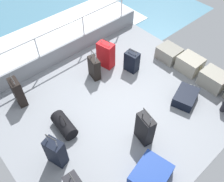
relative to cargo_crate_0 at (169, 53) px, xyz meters
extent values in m
cube|color=gray|center=(0.30, -2.10, -0.21)|extent=(4.40, 5.20, 0.06)
cube|color=gray|center=(-1.87, -2.10, 0.05)|extent=(0.06, 5.20, 0.45)
cylinder|color=silver|center=(-1.87, -2.80, 0.32)|extent=(0.04, 0.04, 1.00)
cylinder|color=silver|center=(-1.87, -1.41, 0.32)|extent=(0.04, 0.04, 1.00)
cylinder|color=silver|center=(-1.87, -0.02, 0.32)|extent=(0.04, 0.04, 1.00)
cylinder|color=silver|center=(-1.87, -2.10, 0.82)|extent=(0.04, 4.16, 0.04)
cube|color=white|center=(-3.30, -2.10, -0.52)|extent=(2.40, 7.28, 0.01)
cube|color=gray|center=(0.00, 0.00, 0.00)|extent=(0.57, 0.50, 0.35)
torus|color=tan|center=(-0.30, 0.00, 0.07)|extent=(0.02, 0.12, 0.12)
torus|color=tan|center=(0.30, 0.00, 0.07)|extent=(0.02, 0.12, 0.12)
cube|color=#9E9989|center=(0.64, 0.05, 0.02)|extent=(0.58, 0.49, 0.40)
torus|color=tan|center=(0.34, 0.05, 0.10)|extent=(0.02, 0.12, 0.12)
torus|color=tan|center=(0.94, 0.05, 0.10)|extent=(0.02, 0.12, 0.12)
cube|color=gray|center=(1.35, 0.01, 0.02)|extent=(0.60, 0.47, 0.40)
torus|color=tan|center=(1.04, 0.01, 0.10)|extent=(0.02, 0.12, 0.12)
cylinder|color=#A5A8AD|center=(1.24, -4.01, 0.59)|extent=(0.02, 0.02, 0.16)
cylinder|color=#2D2D2D|center=(1.37, -4.03, 0.67)|extent=(0.29, 0.04, 0.02)
cube|color=black|center=(1.22, -0.88, -0.05)|extent=(0.62, 0.74, 0.24)
cube|color=white|center=(1.12, -0.57, 0.03)|extent=(0.05, 0.02, 0.08)
cube|color=black|center=(-1.26, -3.73, 0.17)|extent=(0.37, 0.21, 0.69)
cylinder|color=#A5A8AD|center=(-1.36, -3.72, 0.57)|extent=(0.02, 0.02, 0.10)
cylinder|color=#A5A8AD|center=(-1.15, -3.74, 0.57)|extent=(0.02, 0.02, 0.10)
cylinder|color=#2D2D2D|center=(-1.26, -3.73, 0.62)|extent=(0.23, 0.04, 0.02)
cube|color=green|center=(-1.25, -3.63, 0.29)|extent=(0.05, 0.01, 0.08)
cube|color=black|center=(-0.79, -1.94, 0.11)|extent=(0.39, 0.25, 0.58)
cylinder|color=#A5A8AD|center=(-0.90, -1.91, 0.50)|extent=(0.02, 0.02, 0.19)
cylinder|color=#A5A8AD|center=(-0.69, -1.96, 0.50)|extent=(0.02, 0.02, 0.19)
cylinder|color=#2D2D2D|center=(-0.79, -1.94, 0.60)|extent=(0.23, 0.07, 0.02)
cube|color=silver|center=(-0.77, -1.84, 0.21)|extent=(0.05, 0.02, 0.08)
cube|color=black|center=(1.26, -2.33, 0.18)|extent=(0.41, 0.27, 0.70)
cylinder|color=#A5A8AD|center=(1.15, -2.31, 0.61)|extent=(0.02, 0.02, 0.16)
cylinder|color=#A5A8AD|center=(1.38, -2.35, 0.61)|extent=(0.02, 0.02, 0.16)
cylinder|color=#2D2D2D|center=(1.26, -2.33, 0.69)|extent=(0.25, 0.07, 0.02)
cube|color=green|center=(1.28, -2.22, 0.37)|extent=(0.05, 0.02, 0.08)
cube|color=black|center=(-0.36, -1.06, 0.09)|extent=(0.38, 0.30, 0.54)
cylinder|color=#A5A8AD|center=(-0.46, -1.07, 0.40)|extent=(0.02, 0.02, 0.09)
cylinder|color=#A5A8AD|center=(-0.26, -1.04, 0.40)|extent=(0.02, 0.02, 0.09)
cylinder|color=#2D2D2D|center=(-0.36, -1.06, 0.45)|extent=(0.23, 0.06, 0.02)
cube|color=green|center=(-0.38, -0.93, 0.12)|extent=(0.05, 0.01, 0.08)
cube|color=navy|center=(1.92, -2.83, -0.05)|extent=(0.71, 0.80, 0.26)
cube|color=white|center=(1.85, -2.49, -0.03)|extent=(0.05, 0.02, 0.08)
cube|color=red|center=(-0.93, -1.44, 0.17)|extent=(0.46, 0.34, 0.69)
cylinder|color=#A5A8AD|center=(-1.06, -1.46, 0.57)|extent=(0.02, 0.02, 0.11)
cylinder|color=#A5A8AD|center=(-0.81, -1.41, 0.57)|extent=(0.02, 0.02, 0.11)
cylinder|color=#2D2D2D|center=(-0.93, -1.44, 0.63)|extent=(0.27, 0.08, 0.02)
cube|color=green|center=(-0.96, -1.31, 0.30)|extent=(0.05, 0.02, 0.08)
cube|color=black|center=(0.52, -3.89, 0.15)|extent=(0.40, 0.31, 0.65)
cylinder|color=#A5A8AD|center=(0.42, -3.93, 0.57)|extent=(0.02, 0.02, 0.19)
cylinder|color=#A5A8AD|center=(0.62, -3.86, 0.57)|extent=(0.02, 0.02, 0.19)
cylinder|color=#2D2D2D|center=(0.52, -3.89, 0.66)|extent=(0.23, 0.09, 0.02)
cube|color=white|center=(0.48, -3.79, 0.30)|extent=(0.05, 0.02, 0.08)
cylinder|color=black|center=(0.02, -3.40, -0.03)|extent=(0.64, 0.34, 0.30)
torus|color=black|center=(0.02, -3.40, 0.14)|extent=(0.26, 0.03, 0.26)
camera|label=1|loc=(2.74, -4.50, 4.16)|focal=38.49mm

